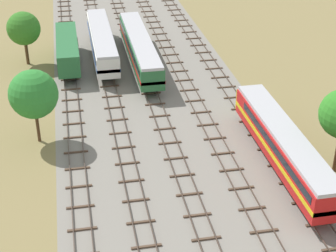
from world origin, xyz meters
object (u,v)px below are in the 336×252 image
object	(u,v)px
diesel_railcar_centre_right_near	(283,144)
diesel_railcar_left_far	(102,41)
freight_boxcar_far_left_midfar	(67,49)
passenger_coach_centre_left_mid	(140,47)

from	to	relation	value
diesel_railcar_centre_right_near	diesel_railcar_left_far	world-z (taller)	same
freight_boxcar_far_left_midfar	passenger_coach_centre_left_mid	bearing A→B (deg)	-10.31
diesel_railcar_centre_right_near	passenger_coach_centre_left_mid	world-z (taller)	same
passenger_coach_centre_left_mid	diesel_railcar_left_far	world-z (taller)	same
freight_boxcar_far_left_midfar	diesel_railcar_centre_right_near	bearing A→B (deg)	-56.81
diesel_railcar_left_far	diesel_railcar_centre_right_near	bearing A→B (deg)	-65.18
passenger_coach_centre_left_mid	diesel_railcar_left_far	bearing A→B (deg)	143.61
passenger_coach_centre_left_mid	diesel_railcar_left_far	size ratio (longest dim) A/B	1.07
diesel_railcar_centre_right_near	diesel_railcar_left_far	size ratio (longest dim) A/B	1.00
diesel_railcar_centre_right_near	passenger_coach_centre_left_mid	size ratio (longest dim) A/B	0.93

